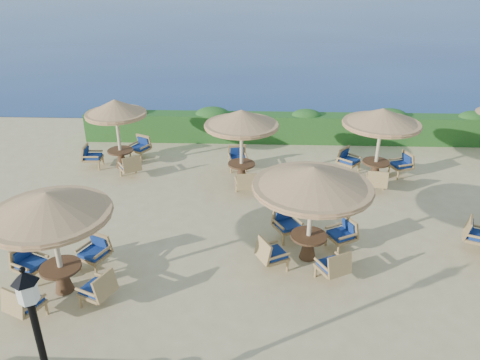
# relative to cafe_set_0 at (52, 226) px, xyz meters

# --- Properties ---
(ground) EXTENTS (120.00, 120.00, 0.00)m
(ground) POSITION_rel_cafe_set_0_xyz_m (6.14, 3.15, -1.82)
(ground) COLOR #CAB880
(ground) RESTS_ON ground
(sea) EXTENTS (160.00, 160.00, 0.00)m
(sea) POSITION_rel_cafe_set_0_xyz_m (6.14, 73.15, -1.82)
(sea) COLOR navy
(sea) RESTS_ON ground
(hedge) EXTENTS (18.00, 0.90, 1.20)m
(hedge) POSITION_rel_cafe_set_0_xyz_m (6.14, 10.35, -1.22)
(hedge) COLOR #1A4817
(hedge) RESTS_ON ground
(cafe_set_0) EXTENTS (2.84, 2.84, 2.65)m
(cafe_set_0) POSITION_rel_cafe_set_0_xyz_m (0.00, 0.00, 0.00)
(cafe_set_0) COLOR beige
(cafe_set_0) RESTS_ON ground
(cafe_set_1) EXTENTS (3.04, 3.04, 2.65)m
(cafe_set_1) POSITION_rel_cafe_set_0_xyz_m (5.96, 1.60, 0.07)
(cafe_set_1) COLOR beige
(cafe_set_1) RESTS_ON ground
(cafe_set_3) EXTENTS (2.53, 2.77, 2.65)m
(cafe_set_3) POSITION_rel_cafe_set_0_xyz_m (-0.58, 7.30, -0.07)
(cafe_set_3) COLOR beige
(cafe_set_3) RESTS_ON ground
(cafe_set_4) EXTENTS (2.56, 2.88, 2.65)m
(cafe_set_4) POSITION_rel_cafe_set_0_xyz_m (4.03, 6.23, 0.15)
(cafe_set_4) COLOR beige
(cafe_set_4) RESTS_ON ground
(cafe_set_5) EXTENTS (2.78, 2.78, 2.65)m
(cafe_set_5) POSITION_rel_cafe_set_0_xyz_m (8.80, 6.58, 0.07)
(cafe_set_5) COLOR beige
(cafe_set_5) RESTS_ON ground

